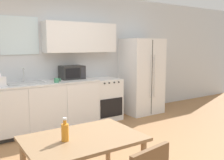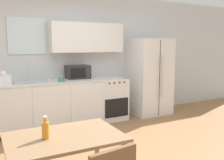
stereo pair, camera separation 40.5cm
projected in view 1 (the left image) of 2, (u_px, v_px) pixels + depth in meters
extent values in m
plane|color=#9E7047|center=(107.00, 159.00, 3.55)|extent=(12.00, 12.00, 0.00)
cube|color=silver|center=(53.00, 58.00, 5.07)|extent=(12.00, 0.06, 2.70)
cube|color=silver|center=(19.00, 36.00, 4.63)|extent=(0.70, 0.04, 0.70)
cube|color=white|center=(81.00, 38.00, 5.15)|extent=(1.56, 0.32, 0.60)
cube|color=#333333|center=(43.00, 128.00, 4.79)|extent=(2.09, 0.60, 0.08)
cube|color=white|center=(43.00, 105.00, 4.70)|extent=(2.09, 0.66, 0.82)
cube|color=white|center=(7.00, 115.00, 4.04)|extent=(0.68, 0.01, 0.80)
cube|color=white|center=(49.00, 109.00, 4.42)|extent=(0.68, 0.01, 0.80)
cube|color=white|center=(84.00, 104.00, 4.80)|extent=(0.68, 0.01, 0.80)
cube|color=silver|center=(42.00, 83.00, 4.64)|extent=(2.11, 0.68, 0.03)
cube|color=white|center=(104.00, 99.00, 5.47)|extent=(0.63, 0.61, 0.89)
cube|color=black|center=(112.00, 108.00, 5.23)|extent=(0.55, 0.01, 0.39)
cylinder|color=#262626|center=(105.00, 83.00, 5.06)|extent=(0.03, 0.02, 0.03)
cylinder|color=#262626|center=(109.00, 83.00, 5.12)|extent=(0.03, 0.02, 0.03)
cylinder|color=#262626|center=(114.00, 82.00, 5.19)|extent=(0.03, 0.02, 0.03)
cylinder|color=#262626|center=(119.00, 82.00, 5.25)|extent=(0.03, 0.02, 0.03)
cube|color=white|center=(142.00, 76.00, 5.94)|extent=(0.88, 0.70, 1.76)
cube|color=#3F3F3F|center=(152.00, 78.00, 5.65)|extent=(0.01, 0.01, 1.70)
cylinder|color=silver|center=(151.00, 76.00, 5.60)|extent=(0.02, 0.02, 0.97)
cylinder|color=silver|center=(154.00, 76.00, 5.65)|extent=(0.02, 0.02, 0.97)
cube|color=#B7BABC|center=(26.00, 83.00, 4.48)|extent=(0.64, 0.39, 0.02)
cylinder|color=silver|center=(24.00, 75.00, 4.59)|extent=(0.02, 0.02, 0.25)
cylinder|color=silver|center=(24.00, 69.00, 4.52)|extent=(0.02, 0.14, 0.02)
cube|color=#282828|center=(72.00, 72.00, 5.10)|extent=(0.47, 0.33, 0.27)
cube|color=black|center=(73.00, 73.00, 4.92)|extent=(0.30, 0.01, 0.20)
cube|color=#2D2D33|center=(83.00, 73.00, 5.05)|extent=(0.09, 0.01, 0.22)
cylinder|color=#3F8C66|center=(56.00, 80.00, 4.60)|extent=(0.09, 0.09, 0.08)
torus|color=#3F8C66|center=(60.00, 80.00, 4.63)|extent=(0.02, 0.07, 0.07)
cube|color=#997551|center=(83.00, 139.00, 2.32)|extent=(1.07, 0.74, 0.03)
cylinder|color=#997551|center=(108.00, 153.00, 2.89)|extent=(0.06, 0.06, 0.73)
cylinder|color=orange|center=(65.00, 133.00, 2.22)|extent=(0.07, 0.07, 0.15)
cylinder|color=orange|center=(65.00, 122.00, 2.21)|extent=(0.03, 0.03, 0.04)
cylinder|color=white|center=(65.00, 119.00, 2.20)|extent=(0.04, 0.04, 0.02)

